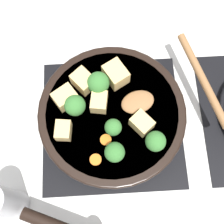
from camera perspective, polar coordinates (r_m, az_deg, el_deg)
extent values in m
plane|color=silver|center=(0.71, 0.00, -2.11)|extent=(2.40, 2.40, 0.00)
cube|color=black|center=(0.70, 0.00, -2.02)|extent=(0.31, 0.31, 0.01)
torus|color=black|center=(0.69, 0.00, -1.65)|extent=(0.24, 0.24, 0.01)
cube|color=black|center=(0.69, 0.00, -1.65)|extent=(0.01, 0.23, 0.01)
cube|color=black|center=(0.69, 0.00, -1.65)|extent=(0.23, 0.01, 0.01)
cylinder|color=black|center=(0.66, 0.00, -0.78)|extent=(0.30, 0.30, 0.06)
cylinder|color=brown|center=(0.65, 0.00, -0.67)|extent=(0.27, 0.27, 0.05)
torus|color=black|center=(0.63, 0.00, -0.11)|extent=(0.30, 0.30, 0.01)
ellipsoid|color=olive|center=(0.63, 4.71, 1.83)|extent=(0.07, 0.08, 0.01)
cylinder|color=olive|center=(0.67, 16.26, 5.77)|extent=(0.22, 0.08, 0.02)
cube|color=#DBB770|center=(0.63, -8.57, 2.62)|extent=(0.05, 0.06, 0.03)
cube|color=#DBB770|center=(0.64, 0.69, 6.91)|extent=(0.06, 0.06, 0.04)
cube|color=#DBB770|center=(0.61, 5.46, -2.08)|extent=(0.05, 0.05, 0.03)
cube|color=#DBB770|center=(0.61, -8.90, -3.37)|extent=(0.04, 0.03, 0.03)
cube|color=#DBB770|center=(0.64, -5.27, 5.65)|extent=(0.06, 0.06, 0.03)
cube|color=#DBB770|center=(0.62, -2.39, 1.85)|extent=(0.04, 0.04, 0.03)
cylinder|color=#709956|center=(0.61, 7.72, -5.77)|extent=(0.01, 0.01, 0.01)
sphere|color=#387533|center=(0.59, 7.97, -5.32)|extent=(0.04, 0.04, 0.04)
cylinder|color=#709956|center=(0.60, 0.68, -7.72)|extent=(0.01, 0.01, 0.01)
sphere|color=#387533|center=(0.58, 0.70, -7.35)|extent=(0.04, 0.04, 0.04)
cylinder|color=#709956|center=(0.61, -0.03, -3.29)|extent=(0.01, 0.01, 0.01)
sphere|color=#387533|center=(0.59, -0.03, -2.82)|extent=(0.03, 0.03, 0.03)
cylinder|color=#709956|center=(0.63, -6.57, 0.53)|extent=(0.01, 0.01, 0.01)
sphere|color=#387533|center=(0.61, -6.80, 1.20)|extent=(0.04, 0.04, 0.04)
cylinder|color=#709956|center=(0.64, -2.45, 4.52)|extent=(0.01, 0.01, 0.01)
sphere|color=#387533|center=(0.62, -2.54, 5.34)|extent=(0.05, 0.05, 0.05)
cylinder|color=orange|center=(0.60, -3.02, -8.69)|extent=(0.02, 0.02, 0.01)
cylinder|color=orange|center=(0.61, -1.15, -5.12)|extent=(0.02, 0.02, 0.01)
cylinder|color=#B2B2B7|center=(0.63, -19.09, -15.35)|extent=(0.05, 0.05, 0.17)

